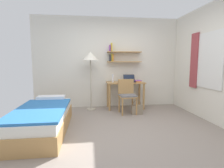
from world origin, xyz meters
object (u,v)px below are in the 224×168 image
bed (43,119)px  desk_chair (127,94)px  desk (125,87)px  handbag (137,109)px  laptop (129,80)px  book_stack (138,81)px  standing_lamp (90,59)px  water_bottle (113,78)px

bed → desk_chair: size_ratio=2.26×
desk → handbag: (0.18, -0.63, -0.48)m
bed → laptop: bearing=37.1°
bed → book_stack: size_ratio=8.81×
desk → laptop: bearing=7.0°
standing_lamp → laptop: (1.09, 0.04, -0.60)m
bed → water_bottle: size_ratio=8.65×
bed → handbag: size_ratio=5.21×
book_stack → desk_chair: bearing=-131.5°
desk → handbag: 0.81m
book_stack → standing_lamp: bearing=179.6°
desk → desk_chair: size_ratio=1.20×
handbag → desk: bearing=105.8°
water_bottle → book_stack: water_bottle is taller
laptop → standing_lamp: bearing=-177.8°
desk_chair → handbag: size_ratio=2.30×
desk_chair → laptop: bearing=71.8°
bed → handbag: bearing=22.9°
desk_chair → laptop: laptop is taller
desk → bed: bearing=-141.5°
laptop → handbag: bearing=-84.4°
bed → desk_chair: (1.84, 1.01, 0.25)m
desk → book_stack: 0.39m
desk_chair → water_bottle: bearing=122.8°
standing_lamp → laptop: size_ratio=4.73×
laptop → book_stack: laptop is taller
water_bottle → standing_lamp: bearing=-178.7°
handbag → bed: bearing=-157.1°
bed → laptop: (2.00, 1.51, 0.57)m
desk → book_stack: bearing=-6.0°
laptop → desk: bearing=-173.0°
book_stack → laptop: bearing=167.9°
desk_chair → handbag: bearing=-31.3°
bed → water_bottle: bearing=44.2°
laptop → book_stack: size_ratio=1.50×
laptop → water_bottle: size_ratio=1.47×
handbag → laptop: bearing=95.6°
desk → laptop: size_ratio=3.13×
handbag → book_stack: bearing=73.7°
book_stack → handbag: size_ratio=0.59×
desk_chair → book_stack: 0.67m
desk_chair → book_stack: desk_chair is taller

